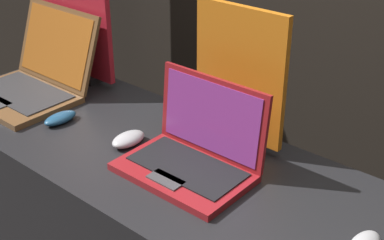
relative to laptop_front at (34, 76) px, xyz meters
name	(u,v)px	position (x,y,z in m)	size (l,w,h in m)	color
laptop_front	(34,76)	(0.00, 0.00, 0.00)	(0.38, 0.38, 0.28)	brown
mouse_front	(60,118)	(0.24, -0.08, -0.05)	(0.06, 0.11, 0.03)	navy
promo_stand_front	(73,10)	(0.00, 0.20, 0.19)	(0.37, 0.07, 0.53)	black
laptop_middle	(194,150)	(0.74, -0.01, -0.01)	(0.35, 0.25, 0.24)	maroon
mouse_middle	(128,139)	(0.51, -0.03, -0.05)	(0.07, 0.11, 0.03)	#B2B2B7
promo_stand_middle	(239,81)	(0.74, 0.19, 0.13)	(0.29, 0.07, 0.41)	black
person_bystander	(78,23)	(-0.66, 0.72, -0.11)	(0.33, 0.33, 1.76)	#282833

